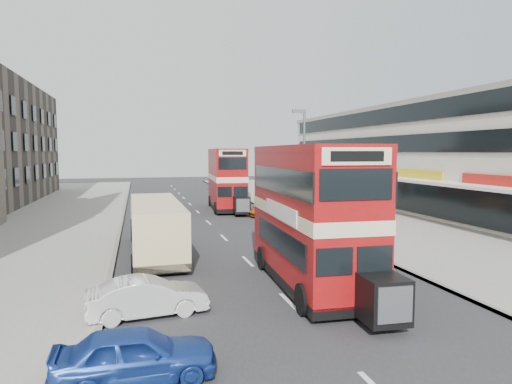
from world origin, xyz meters
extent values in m
plane|color=#28282B|center=(0.00, 0.00, 0.00)|extent=(160.00, 160.00, 0.00)
cube|color=#28282B|center=(0.00, 20.00, 0.01)|extent=(12.00, 90.00, 0.01)
cube|color=gray|center=(12.00, 20.00, 0.07)|extent=(12.00, 90.00, 0.15)
cube|color=gray|center=(-12.00, 20.00, 0.07)|extent=(12.00, 90.00, 0.15)
cube|color=gray|center=(-6.10, 20.00, 0.07)|extent=(0.20, 90.00, 0.16)
cube|color=gray|center=(6.10, 20.00, 0.07)|extent=(0.20, 90.00, 0.16)
cube|color=beige|center=(20.00, 22.00, 4.50)|extent=(8.00, 46.00, 9.00)
cube|color=black|center=(15.95, 22.00, 1.60)|extent=(0.10, 44.00, 2.40)
cube|color=gray|center=(20.00, 22.00, 9.10)|extent=(8.20, 46.20, 0.40)
cube|color=white|center=(15.10, 22.00, 3.00)|extent=(1.80, 44.00, 0.20)
cylinder|color=slate|center=(6.60, 18.00, 4.00)|extent=(0.16, 0.16, 8.00)
cube|color=slate|center=(6.20, 18.00, 8.00)|extent=(1.00, 0.20, 0.25)
cube|color=black|center=(1.41, 3.81, 0.36)|extent=(2.96, 8.30, 0.36)
cube|color=maroon|center=(1.41, 3.81, 1.59)|extent=(2.94, 8.30, 2.25)
cube|color=beige|center=(1.41, 3.81, 2.87)|extent=(2.98, 8.34, 0.46)
cube|color=maroon|center=(1.41, 3.81, 4.10)|extent=(2.94, 8.30, 2.15)
cube|color=maroon|center=(1.41, 3.81, 5.25)|extent=(2.96, 8.32, 0.26)
cube|color=black|center=(1.83, -0.92, 0.92)|extent=(1.29, 1.28, 1.33)
cube|color=black|center=(2.73, 27.05, 0.36)|extent=(3.19, 8.39, 0.36)
cube|color=maroon|center=(2.73, 27.05, 1.59)|extent=(3.17, 8.38, 2.26)
cube|color=beige|center=(2.73, 27.05, 2.88)|extent=(3.21, 8.43, 0.46)
cube|color=maroon|center=(2.73, 27.05, 4.11)|extent=(3.17, 8.38, 2.16)
cube|color=maroon|center=(2.73, 27.05, 5.27)|extent=(3.19, 8.41, 0.26)
cube|color=black|center=(3.03, 22.29, 0.92)|extent=(1.32, 1.32, 1.34)
cube|color=black|center=(-4.09, 10.74, 0.37)|extent=(2.47, 9.34, 0.37)
cube|color=beige|center=(-4.09, 10.74, 1.44)|extent=(2.46, 9.34, 2.42)
imported|color=navy|center=(-5.07, -2.06, 0.62)|extent=(3.65, 1.51, 1.24)
imported|color=silver|center=(-4.72, 2.00, 0.61)|extent=(3.85, 1.74, 1.23)
imported|color=#992F0F|center=(5.50, 17.64, 0.64)|extent=(4.54, 2.17, 1.28)
imported|color=#C45F13|center=(5.43, 21.65, 0.56)|extent=(4.16, 2.08, 1.13)
imported|color=#5799AE|center=(4.68, 33.64, 0.63)|extent=(3.73, 1.59, 1.26)
imported|color=gray|center=(7.91, 12.43, 0.94)|extent=(0.68, 0.57, 1.58)
imported|color=gray|center=(9.13, 29.73, 1.14)|extent=(1.25, 0.96, 1.98)
imported|color=gray|center=(3.82, 17.57, 0.43)|extent=(0.74, 1.68, 0.86)
imported|color=black|center=(3.82, 17.57, 1.14)|extent=(0.62, 0.44, 1.59)
camera|label=1|loc=(-4.93, -12.11, 5.15)|focal=31.47mm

